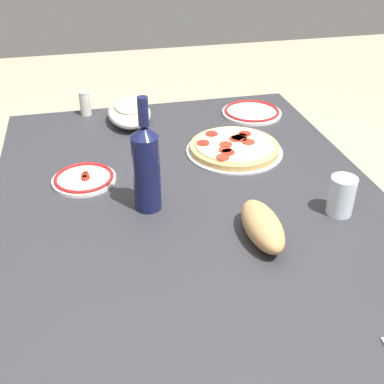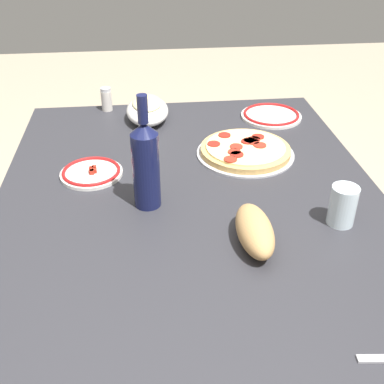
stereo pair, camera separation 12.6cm
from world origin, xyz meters
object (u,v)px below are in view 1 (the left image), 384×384
object	(u,v)px
baked_pasta_dish	(129,111)
bread_loaf	(262,226)
wine_bottle	(146,165)
dining_table	(192,231)
pepperoni_pizza	(234,148)
side_plate_far	(84,179)
spice_shaker	(85,103)
side_plate_near	(252,112)
water_glass	(342,196)

from	to	relation	value
baked_pasta_dish	bread_loaf	distance (m)	0.78
wine_bottle	dining_table	bearing A→B (deg)	88.16
pepperoni_pizza	side_plate_far	distance (m)	0.48
baked_pasta_dish	spice_shaker	xyz separation A→B (m)	(-0.11, -0.15, 0.00)
side_plate_far	spice_shaker	world-z (taller)	spice_shaker
spice_shaker	side_plate_near	bearing A→B (deg)	77.34
pepperoni_pizza	bread_loaf	bearing A→B (deg)	-8.96
dining_table	spice_shaker	xyz separation A→B (m)	(-0.66, -0.25, 0.14)
dining_table	bread_loaf	distance (m)	0.27
dining_table	side_plate_near	world-z (taller)	side_plate_near
dining_table	pepperoni_pizza	bearing A→B (deg)	142.00
baked_pasta_dish	side_plate_far	bearing A→B (deg)	-24.61
pepperoni_pizza	bread_loaf	distance (m)	0.45
wine_bottle	baked_pasta_dish	bearing A→B (deg)	178.37
dining_table	wine_bottle	size ratio (longest dim) A/B	4.63
wine_bottle	side_plate_far	world-z (taller)	wine_bottle
pepperoni_pizza	side_plate_near	bearing A→B (deg)	150.93
baked_pasta_dish	side_plate_near	distance (m)	0.45
wine_bottle	side_plate_near	xyz separation A→B (m)	(-0.52, 0.46, -0.11)
baked_pasta_dish	water_glass	size ratio (longest dim) A/B	2.32
dining_table	wine_bottle	distance (m)	0.25
water_glass	side_plate_far	distance (m)	0.71
bread_loaf	side_plate_far	bearing A→B (deg)	-132.21
pepperoni_pizza	side_plate_far	size ratio (longest dim) A/B	1.69
baked_pasta_dish	side_plate_near	bearing A→B (deg)	86.29
pepperoni_pizza	wine_bottle	size ratio (longest dim) A/B	1.01
dining_table	bread_loaf	bearing A→B (deg)	32.93
pepperoni_pizza	wine_bottle	bearing A→B (deg)	-51.77
water_glass	baked_pasta_dish	bearing A→B (deg)	-146.34
dining_table	water_glass	size ratio (longest dim) A/B	13.64
side_plate_near	bread_loaf	world-z (taller)	bread_loaf
bread_loaf	dining_table	bearing A→B (deg)	-147.07
pepperoni_pizza	baked_pasta_dish	distance (m)	0.43
wine_bottle	side_plate_near	size ratio (longest dim) A/B	1.39
baked_pasta_dish	wine_bottle	distance (m)	0.56
dining_table	spice_shaker	bearing A→B (deg)	-159.17
dining_table	bread_loaf	world-z (taller)	bread_loaf
spice_shaker	water_glass	bearing A→B (deg)	37.43
dining_table	side_plate_near	bearing A→B (deg)	146.45
pepperoni_pizza	bread_loaf	world-z (taller)	bread_loaf
bread_loaf	wine_bottle	bearing A→B (deg)	-129.11
baked_pasta_dish	wine_bottle	bearing A→B (deg)	-1.63
wine_bottle	side_plate_far	bearing A→B (deg)	-136.39
side_plate_far	water_glass	bearing A→B (deg)	64.21
side_plate_near	side_plate_far	distance (m)	0.72
bread_loaf	spice_shaker	bearing A→B (deg)	-156.20
wine_bottle	pepperoni_pizza	bearing A→B (deg)	128.23
baked_pasta_dish	bread_loaf	xyz separation A→B (m)	(0.75, 0.23, -0.00)
wine_bottle	water_glass	bearing A→B (deg)	73.69
dining_table	baked_pasta_dish	distance (m)	0.58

